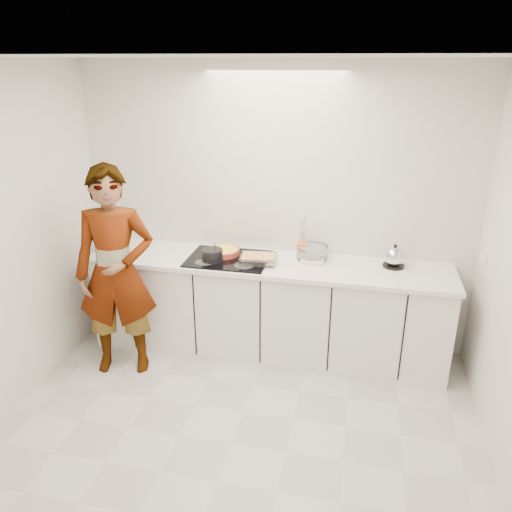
% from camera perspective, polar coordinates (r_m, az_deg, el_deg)
% --- Properties ---
extents(floor, '(3.60, 3.20, 0.00)m').
position_cam_1_polar(floor, '(3.85, -2.83, -20.63)').
color(floor, beige).
rests_on(floor, ground).
extents(ceiling, '(3.60, 3.20, 0.00)m').
position_cam_1_polar(ceiling, '(2.85, -3.85, 21.79)').
color(ceiling, white).
rests_on(ceiling, wall_back).
extents(wall_back, '(3.60, 0.00, 2.60)m').
position_cam_1_polar(wall_back, '(4.60, 2.10, 5.32)').
color(wall_back, silver).
rests_on(wall_back, ground).
extents(wall_front, '(3.60, 0.00, 2.60)m').
position_cam_1_polar(wall_front, '(1.89, -17.40, -22.51)').
color(wall_front, silver).
rests_on(wall_front, ground).
extents(base_cabinets, '(3.20, 0.58, 0.87)m').
position_cam_1_polar(base_cabinets, '(4.63, 1.23, -6.11)').
color(base_cabinets, white).
rests_on(base_cabinets, floor).
extents(countertop, '(3.24, 0.64, 0.04)m').
position_cam_1_polar(countertop, '(4.44, 1.27, -0.90)').
color(countertop, white).
rests_on(countertop, base_cabinets).
extents(hob, '(0.72, 0.54, 0.01)m').
position_cam_1_polar(hob, '(4.48, -3.16, -0.31)').
color(hob, black).
rests_on(hob, countertop).
extents(tart_dish, '(0.38, 0.38, 0.05)m').
position_cam_1_polar(tart_dish, '(4.57, -3.81, 0.56)').
color(tart_dish, '#AF3D31').
rests_on(tart_dish, hob).
extents(saucepan, '(0.21, 0.21, 0.18)m').
position_cam_1_polar(saucepan, '(4.42, -5.01, 0.13)').
color(saucepan, black).
rests_on(saucepan, hob).
extents(baking_dish, '(0.34, 0.27, 0.06)m').
position_cam_1_polar(baking_dish, '(4.38, 0.26, -0.27)').
color(baking_dish, silver).
rests_on(baking_dish, hob).
extents(mixing_bowl, '(0.34, 0.34, 0.13)m').
position_cam_1_polar(mixing_bowl, '(4.50, 6.45, 0.38)').
color(mixing_bowl, silver).
rests_on(mixing_bowl, countertop).
extents(tea_towel, '(0.20, 0.15, 0.03)m').
position_cam_1_polar(tea_towel, '(4.42, 6.47, -0.61)').
color(tea_towel, white).
rests_on(tea_towel, countertop).
extents(kettle, '(0.21, 0.21, 0.21)m').
position_cam_1_polar(kettle, '(4.45, 15.52, -0.15)').
color(kettle, black).
rests_on(kettle, countertop).
extents(utensil_crock, '(0.12, 0.12, 0.13)m').
position_cam_1_polar(utensil_crock, '(4.53, 5.32, 0.67)').
color(utensil_crock, orange).
rests_on(utensil_crock, countertop).
extents(cook, '(0.76, 0.60, 1.83)m').
position_cam_1_polar(cook, '(4.35, -15.71, -1.88)').
color(cook, white).
rests_on(cook, floor).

